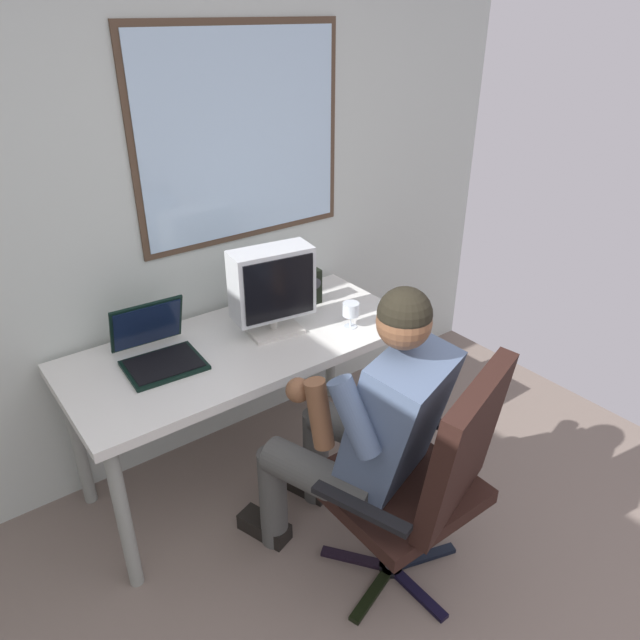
# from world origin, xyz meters

# --- Properties ---
(wall_rear) EXTENTS (4.42, 0.08, 2.88)m
(wall_rear) POSITION_xyz_m (0.02, 2.28, 1.45)
(wall_rear) COLOR beige
(wall_rear) RESTS_ON ground
(desk) EXTENTS (1.59, 0.71, 0.76)m
(desk) POSITION_xyz_m (0.28, 1.86, 0.68)
(desk) COLOR gray
(desk) RESTS_ON ground
(office_chair) EXTENTS (0.71, 0.65, 1.04)m
(office_chair) POSITION_xyz_m (0.46, 0.88, 0.59)
(office_chair) COLOR black
(office_chair) RESTS_ON ground
(person_seated) EXTENTS (0.67, 0.90, 1.29)m
(person_seated) POSITION_xyz_m (0.38, 1.15, 0.68)
(person_seated) COLOR #494947
(person_seated) RESTS_ON ground
(crt_monitor) EXTENTS (0.39, 0.23, 0.41)m
(crt_monitor) POSITION_xyz_m (0.44, 1.86, 0.99)
(crt_monitor) COLOR beige
(crt_monitor) RESTS_ON desk
(laptop) EXTENTS (0.34, 0.36, 0.24)m
(laptop) POSITION_xyz_m (-0.09, 1.95, 0.82)
(laptop) COLOR black
(laptop) RESTS_ON desk
(wine_glass) EXTENTS (0.08, 0.08, 0.13)m
(wine_glass) POSITION_xyz_m (0.75, 1.68, 0.84)
(wine_glass) COLOR silver
(wine_glass) RESTS_ON desk
(desk_speaker) EXTENTS (0.08, 0.09, 0.18)m
(desk_speaker) POSITION_xyz_m (0.76, 2.01, 0.85)
(desk_speaker) COLOR black
(desk_speaker) RESTS_ON desk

